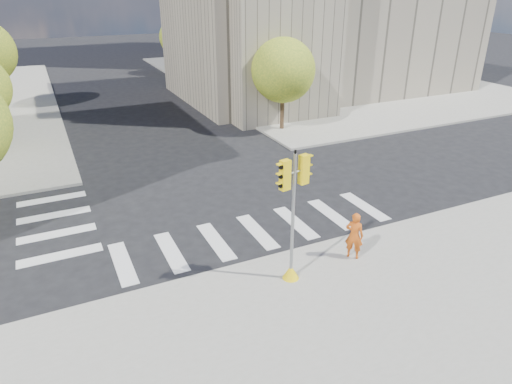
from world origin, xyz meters
TOP-DOWN VIEW (x-y plane):
  - ground at (0.00, 0.00)m, footprint 160.00×160.00m
  - sidewalk_far_right at (20.00, 26.00)m, footprint 28.00×40.00m
  - civic_building at (15.59, 19.12)m, footprint 26.00×16.00m
  - tree_re_near at (7.50, 10.00)m, footprint 4.20×4.20m
  - tree_re_mid at (7.50, 22.00)m, footprint 4.60×4.60m
  - tree_re_far at (7.50, 34.00)m, footprint 4.00×4.00m
  - lamp_near at (8.00, 14.00)m, footprint 0.35×0.18m
  - lamp_far at (8.00, 28.00)m, footprint 0.35×0.18m
  - traffic_signal at (-0.55, -5.58)m, footprint 1.08×0.56m
  - photographer at (2.13, -5.39)m, footprint 0.75×0.77m

SIDE VIEW (x-z plane):
  - ground at x=0.00m, z-range 0.00..0.00m
  - sidewalk_far_right at x=20.00m, z-range 0.00..0.15m
  - photographer at x=2.13m, z-range 0.15..1.94m
  - traffic_signal at x=-0.55m, z-range -0.20..4.38m
  - tree_re_far at x=7.50m, z-range 0.93..6.80m
  - tree_re_near at x=7.50m, z-range 0.97..7.13m
  - tree_re_mid at x=7.50m, z-range 1.02..7.68m
  - lamp_near at x=8.00m, z-range 0.52..8.63m
  - lamp_far at x=8.00m, z-range 0.52..8.63m
  - civic_building at x=15.59m, z-range -2.43..16.96m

